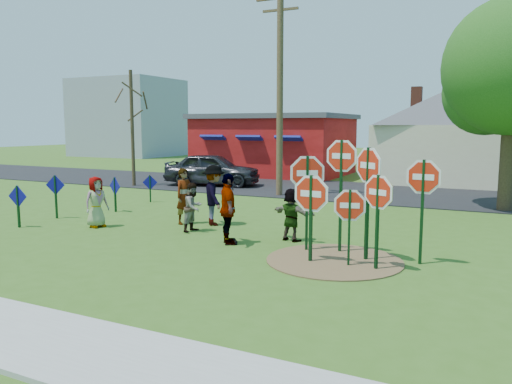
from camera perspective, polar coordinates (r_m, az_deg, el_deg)
ground at (r=14.74m, az=-6.86°, el=-4.84°), size 120.00×120.00×0.00m
road at (r=25.03m, az=7.62°, el=0.30°), size 120.00×7.50×0.04m
dirt_patch at (r=11.97m, az=8.93°, el=-7.72°), size 3.20×3.20×0.03m
red_building at (r=32.91m, az=2.19°, el=5.49°), size 9.40×7.69×3.90m
cream_house at (r=30.14m, az=21.81°, el=6.59°), size 9.40×9.40×6.50m
distant_building at (r=55.28m, az=-14.44°, el=8.20°), size 10.00×8.00×8.00m
stop_sign_a at (r=11.53m, az=6.32°, el=-0.91°), size 1.17×0.11×2.19m
stop_sign_b at (r=12.46m, az=9.74°, el=2.86°), size 1.09×0.10×2.96m
stop_sign_c at (r=11.83m, az=12.69°, el=1.64°), size 0.94×0.69×2.82m
stop_sign_d at (r=11.87m, az=18.57°, el=0.72°), size 1.07×0.14×2.55m
stop_sign_e at (r=11.34m, az=10.65°, el=-2.16°), size 0.95×0.27×1.88m
stop_sign_f at (r=11.12m, az=13.77°, el=-0.78°), size 0.94×0.46×2.24m
stop_sign_g at (r=12.54m, az=5.87°, el=1.19°), size 1.09×0.52×2.58m
blue_diamond_a at (r=17.19m, az=-25.56°, el=-0.98°), size 0.69×0.12×1.33m
blue_diamond_b at (r=18.35m, az=-21.93°, el=0.07°), size 0.66×0.23×1.50m
blue_diamond_c at (r=19.06m, az=-15.81°, el=0.18°), size 0.66×0.21×1.30m
blue_diamond_d at (r=21.16m, az=-12.01°, el=0.73°), size 0.58×0.27×1.14m
person_a at (r=16.35m, az=-17.79°, el=-1.09°), size 0.69×0.88×1.59m
person_b at (r=16.23m, az=-8.18°, el=-0.49°), size 0.59×0.75×1.80m
person_c at (r=15.06m, az=-7.18°, el=-1.74°), size 0.61×0.75×1.47m
person_d at (r=15.91m, az=-4.84°, el=-0.37°), size 1.36×1.41×1.93m
person_e at (r=13.31m, az=-3.20°, el=-1.96°), size 1.05×1.17×1.91m
person_f at (r=13.74m, az=4.06°, el=-2.60°), size 1.43×0.78×1.47m
suv at (r=26.38m, az=-4.99°, el=2.62°), size 5.33×3.09×1.70m
utility_pole at (r=22.56m, az=2.75°, el=11.96°), size 2.27×0.29×9.28m
bare_tree_west at (r=26.85m, az=-14.02°, el=8.89°), size 1.80×1.80×6.00m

